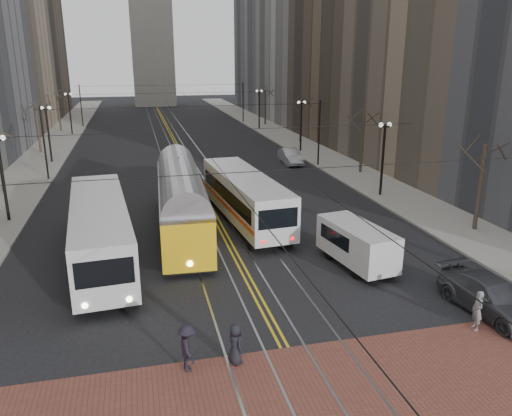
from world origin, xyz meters
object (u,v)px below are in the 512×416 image
transit_bus (100,233)px  pedestrian_d (187,348)px  sedan_grey (254,180)px  sedan_parked (492,297)px  rear_bus (245,199)px  streetcar (182,206)px  pedestrian_b (477,310)px  cargo_van (356,246)px  pedestrian_a (235,344)px  sedan_silver (290,156)px

transit_bus → pedestrian_d: 11.40m
sedan_grey → sedan_parked: (5.00, -23.27, 0.06)m
sedan_grey → pedestrian_d: pedestrian_d is taller
pedestrian_d → rear_bus: bearing=-27.8°
sedan_grey → streetcar: bearing=-116.9°
sedan_parked → pedestrian_b: bearing=-151.6°
pedestrian_b → rear_bus: bearing=-147.0°
cargo_van → sedan_parked: (3.56, -6.09, -0.37)m
transit_bus → pedestrian_b: size_ratio=8.01×
pedestrian_a → transit_bus: bearing=4.1°
pedestrian_a → pedestrian_b: (10.03, 0.00, 0.06)m
transit_bus → pedestrian_d: (3.44, -10.84, -0.78)m
sedan_grey → sedan_parked: size_ratio=0.79×
cargo_van → pedestrian_d: bearing=-152.4°
transit_bus → rear_bus: bearing=24.0°
sedan_silver → sedan_parked: size_ratio=0.88×
rear_bus → pedestrian_b: 16.95m
transit_bus → sedan_silver: transit_bus is taller
streetcar → pedestrian_a: (0.47, -14.71, -0.93)m
rear_bus → pedestrian_d: size_ratio=7.07×
pedestrian_a → sedan_grey: bearing=-36.4°
cargo_van → rear_bus: bearing=106.9°
cargo_van → sedan_silver: size_ratio=1.09×
streetcar → sedan_grey: size_ratio=3.48×
streetcar → pedestrian_a: streetcar is taller
transit_bus → cargo_van: size_ratio=2.61×
sedan_silver → pedestrian_a: size_ratio=3.04×
transit_bus → sedan_silver: size_ratio=2.85×
streetcar → cargo_van: (8.44, -7.58, -0.58)m
sedan_parked → transit_bus: bearing=143.3°
streetcar → transit_bus: bearing=-137.9°
sedan_grey → sedan_silver: bearing=65.4°
streetcar → sedan_parked: 18.21m
sedan_silver → sedan_grey: bearing=-122.1°
rear_bus → sedan_parked: 16.63m
sedan_parked → pedestrian_b: pedestrian_b is taller
rear_bus → sedan_grey: rear_bus is taller
streetcar → pedestrian_b: (10.50, -14.71, -0.87)m
transit_bus → pedestrian_b: bearing=-40.2°
transit_bus → rear_bus: (8.99, 4.92, -0.05)m
rear_bus → cargo_van: (4.14, -8.63, -0.48)m
pedestrian_a → pedestrian_b: pedestrian_b is taller
transit_bus → pedestrian_a: size_ratio=8.65×
transit_bus → streetcar: bearing=34.8°
cargo_van → transit_bus: bearing=155.5°
sedan_silver → rear_bus: bearing=-114.7°
sedan_silver → pedestrian_d: 36.19m
streetcar → sedan_silver: bearing=57.5°
sedan_silver → pedestrian_b: pedestrian_b is taller
sedan_parked → sedan_silver: bearing=81.9°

